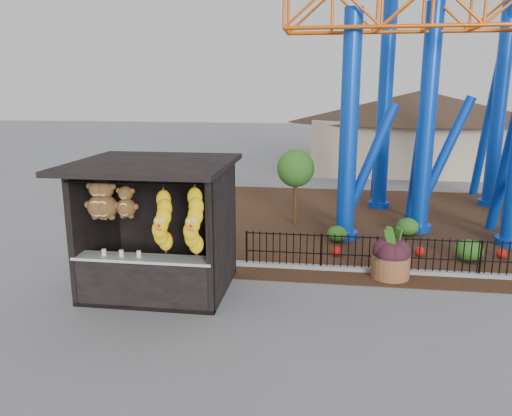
# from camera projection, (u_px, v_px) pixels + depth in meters

# --- Properties ---
(ground) EXTENTS (120.00, 120.00, 0.00)m
(ground) POSITION_uv_depth(u_px,v_px,m) (280.00, 318.00, 10.50)
(ground) COLOR slate
(ground) RESTS_ON ground
(mulch_bed) EXTENTS (18.00, 12.00, 0.02)m
(mulch_bed) POSITION_uv_depth(u_px,v_px,m) (414.00, 225.00, 17.65)
(mulch_bed) COLOR #331E11
(mulch_bed) RESTS_ON ground
(curb) EXTENTS (18.00, 0.18, 0.12)m
(curb) POSITION_uv_depth(u_px,v_px,m) (446.00, 274.00, 12.82)
(curb) COLOR gray
(curb) RESTS_ON ground
(prize_booth) EXTENTS (3.50, 3.40, 3.12)m
(prize_booth) POSITION_uv_depth(u_px,v_px,m) (154.00, 230.00, 11.41)
(prize_booth) COLOR black
(prize_booth) RESTS_ON ground
(picket_fence) EXTENTS (12.20, 0.06, 1.00)m
(picket_fence) POSITION_uv_depth(u_px,v_px,m) (485.00, 259.00, 12.59)
(picket_fence) COLOR black
(picket_fence) RESTS_ON ground
(roller_coaster) EXTENTS (11.00, 6.37, 10.82)m
(roller_coaster) POSITION_uv_depth(u_px,v_px,m) (463.00, 33.00, 16.20)
(roller_coaster) COLOR #0B3DC2
(roller_coaster) RESTS_ON ground
(terracotta_planter) EXTENTS (1.26, 1.26, 0.59)m
(terracotta_planter) POSITION_uv_depth(u_px,v_px,m) (390.00, 266.00, 12.68)
(terracotta_planter) COLOR brown
(terracotta_planter) RESTS_ON ground
(planter_foliage) EXTENTS (0.70, 0.70, 0.64)m
(planter_foliage) POSITION_uv_depth(u_px,v_px,m) (392.00, 243.00, 12.53)
(planter_foliage) COLOR black
(planter_foliage) RESTS_ON terracotta_planter
(potted_plant) EXTENTS (0.75, 0.65, 0.81)m
(potted_plant) POSITION_uv_depth(u_px,v_px,m) (387.00, 264.00, 12.56)
(potted_plant) COLOR #295619
(potted_plant) RESTS_ON ground
(landscaping) EXTENTS (7.98, 3.53, 0.61)m
(landscaping) POSITION_uv_depth(u_px,v_px,m) (463.00, 241.00, 14.83)
(landscaping) COLOR #295B1B
(landscaping) RESTS_ON mulch_bed
(pavilion) EXTENTS (15.00, 15.00, 4.80)m
(pavilion) POSITION_uv_depth(u_px,v_px,m) (420.00, 118.00, 28.20)
(pavilion) COLOR #BFAD8C
(pavilion) RESTS_ON ground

